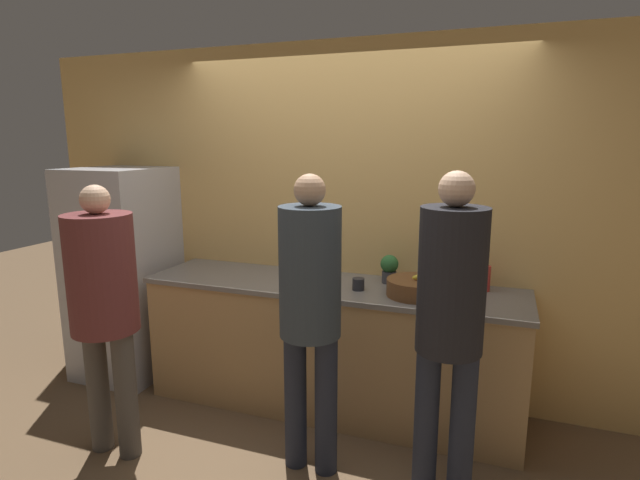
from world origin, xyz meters
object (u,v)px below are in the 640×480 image
(person_right, at_px, (450,313))
(bottle_red, at_px, (485,277))
(person_center, at_px, (310,301))
(fruit_bowl, at_px, (415,287))
(refrigerator, at_px, (124,273))
(utensil_crock, at_px, (462,278))
(cup_black, at_px, (358,284))
(person_left, at_px, (103,295))
(potted_plant, at_px, (389,268))

(person_right, height_order, bottle_red, person_right)
(person_center, distance_m, fruit_bowl, 0.79)
(refrigerator, height_order, person_center, person_center)
(fruit_bowl, bearing_deg, refrigerator, 178.74)
(utensil_crock, relative_size, cup_black, 3.48)
(person_left, distance_m, bottle_red, 2.39)
(refrigerator, relative_size, person_center, 0.98)
(cup_black, bearing_deg, person_left, -145.42)
(utensil_crock, bearing_deg, refrigerator, -174.45)
(person_right, bearing_deg, bottle_red, 80.84)
(cup_black, distance_m, potted_plant, 0.29)
(person_center, xyz_separation_m, utensil_crock, (0.74, 0.93, -0.04))
(person_center, relative_size, utensil_crock, 6.19)
(person_right, height_order, fruit_bowl, person_right)
(cup_black, bearing_deg, utensil_crock, 25.84)
(refrigerator, xyz_separation_m, utensil_crock, (2.63, 0.26, 0.14))
(fruit_bowl, xyz_separation_m, utensil_crock, (0.26, 0.31, 0.01))
(person_right, height_order, cup_black, person_right)
(utensil_crock, distance_m, potted_plant, 0.49)
(person_left, height_order, bottle_red, person_left)
(person_right, xyz_separation_m, fruit_bowl, (-0.27, 0.61, -0.07))
(person_right, bearing_deg, refrigerator, 165.84)
(person_left, height_order, utensil_crock, person_left)
(refrigerator, xyz_separation_m, cup_black, (1.99, -0.05, 0.12))
(potted_plant, bearing_deg, utensil_crock, 8.55)
(bottle_red, bearing_deg, utensil_crock, 164.06)
(fruit_bowl, bearing_deg, person_center, -127.51)
(cup_black, bearing_deg, person_right, -43.22)
(person_left, relative_size, potted_plant, 8.33)
(fruit_bowl, bearing_deg, bottle_red, 32.62)
(person_center, height_order, person_right, person_right)
(person_left, height_order, cup_black, person_left)
(fruit_bowl, bearing_deg, person_left, -151.83)
(person_center, xyz_separation_m, cup_black, (0.10, 0.62, -0.07))
(bottle_red, relative_size, potted_plant, 1.22)
(utensil_crock, height_order, bottle_red, utensil_crock)
(person_right, bearing_deg, utensil_crock, 90.54)
(bottle_red, height_order, potted_plant, bottle_red)
(refrigerator, relative_size, person_left, 1.02)
(person_center, distance_m, cup_black, 0.63)
(person_left, bearing_deg, person_center, 12.77)
(person_left, distance_m, person_right, 1.97)
(person_right, relative_size, bottle_red, 7.24)
(bottle_red, bearing_deg, person_left, -150.92)
(refrigerator, bearing_deg, person_center, -19.79)
(person_left, distance_m, person_center, 1.22)
(refrigerator, height_order, bottle_red, refrigerator)
(person_right, relative_size, utensil_crock, 6.30)
(refrigerator, distance_m, potted_plant, 2.16)
(person_left, bearing_deg, refrigerator, 126.08)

